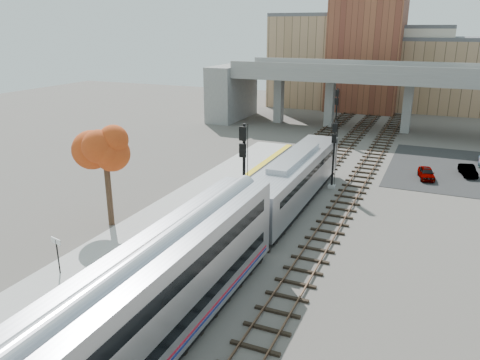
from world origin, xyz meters
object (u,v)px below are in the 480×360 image
Objects in this scene: tree at (105,147)px; car_b at (468,170)px; car_a at (426,173)px; locomotive at (294,179)px; signal_mast_near at (244,175)px; coach at (129,324)px; signal_mast_mid at (333,157)px; signal_mast_far at (336,115)px.

car_b is (25.09, 24.17, -5.50)m from tree.
car_a is 1.02× the size of car_b.
signal_mast_near is (-2.10, -5.80, 1.72)m from locomotive.
signal_mast_mid reaches higher than coach.
locomotive is 3.02× the size of signal_mast_mid.
signal_mast_near is at bearing -135.49° from car_a.
locomotive is at bearing 40.04° from tree.
signal_mast_near is at bearing -141.57° from car_b.
coach is at bearing -94.08° from signal_mast_mid.
tree is 35.26m from car_b.
coach is 7.59× the size of car_b.
coach is at bearing -90.00° from locomotive.
signal_mast_far reaches higher than coach.
tree reaches higher than signal_mast_mid.
signal_mast_far is 0.83× the size of tree.
tree is (-9.29, -34.49, 2.77)m from signal_mast_far.
signal_mast_far is 17.93m from car_a.
tree is at bearing 131.17° from coach.
car_a is at bearing 73.96° from coach.
coach is 39.70m from car_b.
coach is 28.10m from signal_mast_mid.
car_b is (15.79, -10.32, -2.72)m from signal_mast_far.
signal_mast_far is at bearing 90.00° from signal_mast_near.
tree reaches higher than car_b.
locomotive is 5.82m from signal_mast_mid.
car_b is (13.69, 37.20, -2.21)m from coach.
signal_mast_far is at bearing 133.02° from car_b.
coach is 3.97× the size of signal_mast_mid.
signal_mast_mid is at bearing -155.70° from car_b.
tree is 2.44× the size of car_a.
signal_mast_near reaches higher than signal_mast_mid.
signal_mast_mid is at bearing -78.12° from signal_mast_far.
signal_mast_near reaches higher than car_a.
signal_mast_far reaches higher than signal_mast_mid.
signal_mast_mid is (2.00, 28.02, 0.18)m from coach.
tree is at bearing -149.89° from car_b.
car_a is (7.91, 6.46, -2.37)m from signal_mast_mid.
signal_mast_mid is at bearing 48.22° from tree.
tree is (-11.39, -9.58, 3.80)m from locomotive.
car_a is (12.01, -13.04, -2.69)m from signal_mast_far.
coach is 3.21× the size of signal_mast_near.
coach reaches higher than car_b.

